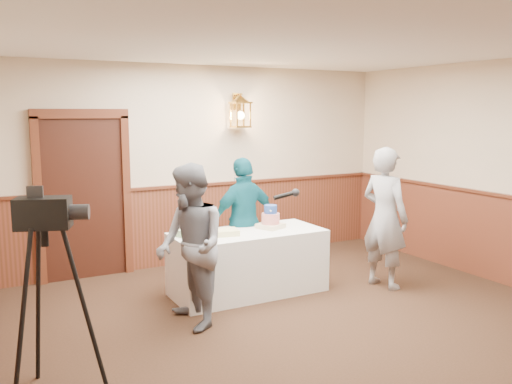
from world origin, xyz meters
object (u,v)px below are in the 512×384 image
Objects in this scene: sheet_cake_yellow at (224,232)px; interviewer at (190,246)px; display_table at (248,262)px; tiered_cake at (271,219)px; tv_camera_rig at (49,311)px; sheet_cake_green at (194,233)px; baker at (385,218)px; assistant_p at (244,221)px.

interviewer is at bearing -137.09° from sheet_cake_yellow.
display_table is 0.52m from sheet_cake_yellow.
display_table is 0.59m from tiered_cake.
tv_camera_rig reaches higher than sheet_cake_yellow.
display_table is at bearing 5.88° from sheet_cake_yellow.
baker reaches higher than sheet_cake_green.
sheet_cake_yellow is at bearing -173.42° from tiered_cake.
tv_camera_rig is at bearing -145.72° from sheet_cake_yellow.
sheet_cake_green is 2.36m from tv_camera_rig.
sheet_cake_yellow is 0.89m from interviewer.
tiered_cake is 0.66m from sheet_cake_yellow.
sheet_cake_yellow is (-0.32, -0.03, 0.41)m from display_table.
baker is 1.09× the size of assistant_p.
sheet_cake_green is at bearing 15.45° from assistant_p.
display_table is 1.25m from interviewer.
assistant_p is (-0.18, 0.35, -0.06)m from tiered_cake.
assistant_p is at bearing 43.83° from baker.
interviewer reaches higher than tv_camera_rig.
interviewer is (-1.31, -0.68, -0.03)m from tiered_cake.
interviewer is (-0.33, -0.73, 0.04)m from sheet_cake_green.
display_table is 1.76m from baker.
sheet_cake_green reaches higher than sheet_cake_yellow.
assistant_p is at bearing 68.69° from display_table.
interviewer is (-0.98, -0.64, 0.45)m from display_table.
baker is (1.26, -0.62, 0.01)m from tiered_cake.
assistant_p reaches higher than display_table.
sheet_cake_green is 0.85m from assistant_p.
tiered_cake is at bearing 6.58° from sheet_cake_yellow.
interviewer reaches higher than sheet_cake_green.
display_table is 0.60m from assistant_p.
baker reaches higher than interviewer.
assistant_p is at bearing 116.98° from tiered_cake.
sheet_cake_green is 0.20× the size of interviewer.
tv_camera_rig reaches higher than sheet_cake_green.
tiered_cake is 0.21× the size of baker.
baker is (2.57, 0.06, 0.04)m from interviewer.
tiered_cake is 1.47m from interviewer.
interviewer is 1.53m from assistant_p.
assistant_p is at bearing 55.86° from tv_camera_rig.
tv_camera_rig reaches higher than tiered_cake.
interviewer is 0.95× the size of baker.
baker reaches higher than assistant_p.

